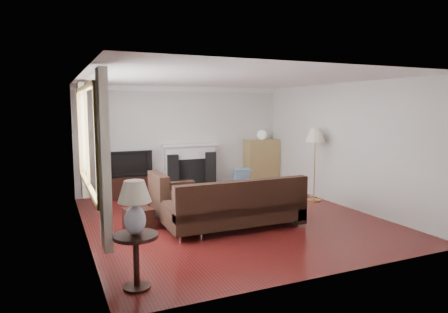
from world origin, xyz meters
name	(u,v)px	position (x,y,z in m)	size (l,w,h in m)	color
room	(231,150)	(0.00, 0.00, 1.25)	(5.10, 5.60, 2.54)	#581513
window	(87,138)	(-2.45, -0.20, 1.55)	(0.12, 2.74, 1.54)	olive
curtain_near	(104,160)	(-2.40, -1.72, 1.40)	(0.10, 0.35, 2.10)	white
curtain_far	(83,141)	(-2.40, 1.32, 1.40)	(0.10, 0.35, 2.10)	white
fireplace	(191,167)	(0.15, 2.64, 0.57)	(1.40, 0.26, 1.15)	white
tv_stand	(129,187)	(-1.36, 2.50, 0.24)	(0.94, 0.43, 0.47)	black
television	(128,163)	(-1.36, 2.50, 0.76)	(1.01, 0.13, 0.58)	black
speaker_left	(173,174)	(-0.33, 2.55, 0.45)	(0.25, 0.30, 0.91)	black
speaker_right	(211,171)	(0.63, 2.53, 0.46)	(0.26, 0.31, 0.93)	black
bookshelf	(261,163)	(2.04, 2.52, 0.59)	(0.86, 0.41, 1.18)	#9D8049
globe_lamp	(262,135)	(2.04, 2.52, 1.31)	(0.25, 0.25, 0.25)	white
sectional_sofa	(234,204)	(-0.19, -0.57, 0.40)	(2.49, 1.82, 0.81)	black
coffee_table	(217,199)	(0.05, 0.73, 0.20)	(1.03, 0.56, 0.40)	#9C644A
footstool	(138,219)	(-1.68, 0.00, 0.18)	(0.42, 0.42, 0.36)	black
floor_lamp	(315,165)	(2.20, 0.49, 0.79)	(0.41, 0.41, 1.57)	#BD8D41
side_table	(136,261)	(-2.15, -2.16, 0.31)	(0.50, 0.50, 0.62)	black
table_lamp	(135,208)	(-2.15, -2.16, 0.92)	(0.37, 0.37, 0.59)	silver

